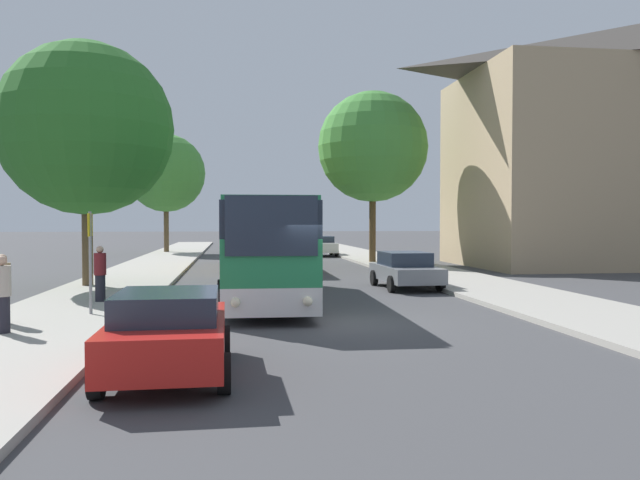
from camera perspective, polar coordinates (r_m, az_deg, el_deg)
ground_plane at (r=16.11m, az=1.23°, el=-7.51°), size 300.00×300.00×0.00m
sidewalk_left at (r=16.52m, az=-23.72°, el=-7.16°), size 4.00×120.00×0.15m
sidewalk_right at (r=18.53m, az=23.26°, el=-6.20°), size 4.00×120.00×0.15m
bus_front at (r=20.45m, az=-5.04°, el=-0.70°), size 2.93×11.28×3.22m
bus_middle at (r=34.83m, az=-6.04°, el=0.27°), size 2.86×10.75×3.21m
parked_car_left_curb at (r=10.72m, az=-13.68°, el=-8.14°), size 2.06×3.96×1.43m
parked_car_right_near at (r=24.29m, az=7.81°, el=-2.67°), size 2.14×4.18×1.40m
parked_car_right_far at (r=46.69m, az=0.21°, el=-0.52°), size 1.99×4.14×1.49m
bus_stop_sign at (r=17.40m, az=-20.26°, el=-0.92°), size 0.08×0.45×2.69m
pedestrian_waiting_near at (r=20.09m, az=-19.46°, el=-2.90°), size 0.36×0.36×1.69m
pedestrian_waiting_far at (r=15.25m, az=-27.04°, el=-4.44°), size 0.36×0.36×1.68m
pedestrian_walking_back at (r=16.60m, az=-27.03°, el=-4.00°), size 0.36×0.36×1.66m
tree_left_near at (r=25.50m, az=-20.60°, el=9.48°), size 6.53×6.53×9.20m
tree_left_far at (r=51.85m, az=-13.91°, el=5.95°), size 6.25×6.25×9.46m
tree_right_near at (r=38.09m, az=4.84°, el=8.47°), size 6.63×6.63×10.25m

